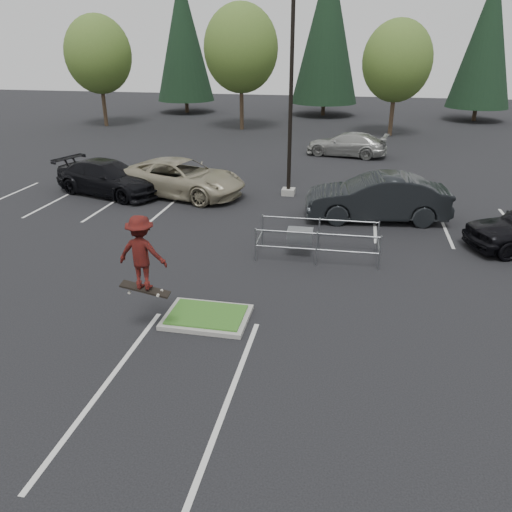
% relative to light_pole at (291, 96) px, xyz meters
% --- Properties ---
extents(ground, '(120.00, 120.00, 0.00)m').
position_rel_light_pole_xyz_m(ground, '(-0.50, -12.00, -4.56)').
color(ground, black).
rests_on(ground, ground).
extents(grass_median, '(2.20, 1.60, 0.16)m').
position_rel_light_pole_xyz_m(grass_median, '(-0.50, -12.00, -4.48)').
color(grass_median, '#9C9A91').
rests_on(grass_median, ground).
extents(stall_lines, '(22.62, 17.60, 0.01)m').
position_rel_light_pole_xyz_m(stall_lines, '(-1.85, -5.98, -4.56)').
color(stall_lines, silver).
rests_on(stall_lines, ground).
extents(light_pole, '(0.70, 0.60, 10.12)m').
position_rel_light_pole_xyz_m(light_pole, '(0.00, 0.00, 0.00)').
color(light_pole, '#9C9A91').
rests_on(light_pole, ground).
extents(decid_a, '(5.44, 5.44, 8.91)m').
position_rel_light_pole_xyz_m(decid_a, '(-18.51, 18.03, 1.02)').
color(decid_a, '#38281C').
rests_on(decid_a, ground).
extents(decid_b, '(5.89, 5.89, 9.64)m').
position_rel_light_pole_xyz_m(decid_b, '(-6.51, 18.53, 1.48)').
color(decid_b, '#38281C').
rests_on(decid_b, ground).
extents(decid_c, '(5.12, 5.12, 8.38)m').
position_rel_light_pole_xyz_m(decid_c, '(5.49, 17.83, 0.69)').
color(decid_c, '#38281C').
rests_on(decid_c, ground).
extents(conif_a, '(5.72, 5.72, 13.00)m').
position_rel_light_pole_xyz_m(conif_a, '(-14.50, 28.00, 2.54)').
color(conif_a, '#38281C').
rests_on(conif_a, ground).
extents(conif_b, '(6.38, 6.38, 14.50)m').
position_rel_light_pole_xyz_m(conif_b, '(-0.50, 28.50, 3.29)').
color(conif_b, '#38281C').
rests_on(conif_b, ground).
extents(conif_c, '(5.50, 5.50, 12.50)m').
position_rel_light_pole_xyz_m(conif_c, '(13.50, 27.50, 2.29)').
color(conif_c, '#38281C').
rests_on(conif_c, ground).
extents(cart_corral, '(4.11, 1.57, 1.16)m').
position_rel_light_pole_xyz_m(cart_corral, '(1.54, -7.26, -3.83)').
color(cart_corral, gray).
rests_on(cart_corral, ground).
extents(skateboarder, '(1.19, 0.69, 2.02)m').
position_rel_light_pole_xyz_m(skateboarder, '(-1.70, -13.00, -2.34)').
color(skateboarder, black).
rests_on(skateboarder, ground).
extents(car_l_tan, '(6.61, 4.20, 1.70)m').
position_rel_light_pole_xyz_m(car_l_tan, '(-5.00, -1.04, -3.71)').
color(car_l_tan, gray).
rests_on(car_l_tan, ground).
extents(car_l_black, '(5.95, 3.81, 1.60)m').
position_rel_light_pole_xyz_m(car_l_black, '(-8.50, -1.57, -3.76)').
color(car_l_black, black).
rests_on(car_l_black, ground).
extents(car_r_charc, '(5.90, 2.71, 1.88)m').
position_rel_light_pole_xyz_m(car_r_charc, '(4.00, -2.89, -3.62)').
color(car_r_charc, black).
rests_on(car_r_charc, ground).
extents(car_far_silver, '(5.38, 2.94, 1.48)m').
position_rel_light_pole_xyz_m(car_far_silver, '(2.45, 9.56, -3.82)').
color(car_far_silver, '#A1A19C').
rests_on(car_far_silver, ground).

